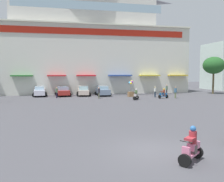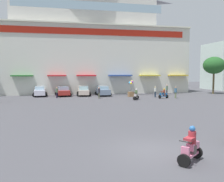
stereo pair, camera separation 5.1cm
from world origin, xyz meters
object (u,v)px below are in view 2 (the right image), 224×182
(plaza_tree_1, at_px, (214,65))
(pedestrian_2, at_px, (176,92))
(parked_car_2, at_px, (84,91))
(balloon_vendor_cart, at_px, (131,89))
(scooter_rider_7, at_px, (164,94))
(pedestrian_0, at_px, (155,91))
(parked_car_3, at_px, (103,91))
(pedestrian_1, at_px, (99,92))
(parked_car_0, at_px, (40,91))
(pedestrian_3, at_px, (57,92))
(scooter_rider_3, at_px, (191,148))
(scooter_rider_2, at_px, (136,95))
(parked_car_1, at_px, (63,91))
(pedestrian_4, at_px, (167,89))

(plaza_tree_1, relative_size, pedestrian_2, 3.85)
(parked_car_2, height_order, balloon_vendor_cart, balloon_vendor_cart)
(scooter_rider_7, distance_m, pedestrian_0, 1.89)
(parked_car_3, xyz_separation_m, pedestrian_1, (-1.23, -4.05, 0.15))
(parked_car_0, relative_size, pedestrian_0, 2.47)
(parked_car_0, xyz_separation_m, pedestrian_2, (19.52, -6.94, 0.15))
(pedestrian_2, bearing_deg, balloon_vendor_cart, 148.59)
(plaza_tree_1, distance_m, balloon_vendor_cart, 16.06)
(parked_car_3, bearing_deg, pedestrian_1, -106.83)
(pedestrian_0, height_order, pedestrian_1, pedestrian_0)
(pedestrian_1, bearing_deg, balloon_vendor_cart, 15.82)
(parked_car_2, bearing_deg, pedestrian_3, -145.09)
(pedestrian_0, xyz_separation_m, pedestrian_2, (2.33, -1.97, 0.01))
(pedestrian_0, distance_m, pedestrian_2, 3.05)
(parked_car_3, distance_m, scooter_rider_3, 29.05)
(parked_car_2, height_order, pedestrian_2, pedestrian_2)
(scooter_rider_7, bearing_deg, parked_car_0, 159.24)
(scooter_rider_3, xyz_separation_m, scooter_rider_7, (9.01, 23.19, -0.02))
(scooter_rider_2, bearing_deg, scooter_rider_7, 10.91)
(pedestrian_3, bearing_deg, pedestrian_1, -15.84)
(parked_car_2, xyz_separation_m, scooter_rider_2, (6.55, -7.22, -0.15))
(parked_car_0, xyz_separation_m, parked_car_2, (6.82, -0.36, -0.02))
(parked_car_2, relative_size, pedestrian_2, 2.55)
(pedestrian_3, distance_m, balloon_vendor_cart, 11.17)
(scooter_rider_2, height_order, balloon_vendor_cart, balloon_vendor_cart)
(plaza_tree_1, distance_m, parked_car_3, 19.92)
(balloon_vendor_cart, bearing_deg, scooter_rider_3, -100.87)
(parked_car_1, height_order, scooter_rider_7, parked_car_1)
(pedestrian_0, bearing_deg, scooter_rider_7, -71.97)
(balloon_vendor_cart, bearing_deg, parked_car_3, 147.14)
(plaza_tree_1, bearing_deg, scooter_rider_3, -125.95)
(plaza_tree_1, xyz_separation_m, pedestrian_2, (-9.80, -5.37, -4.00))
(scooter_rider_2, distance_m, balloon_vendor_cart, 4.17)
(parked_car_0, distance_m, parked_car_2, 6.82)
(parked_car_0, bearing_deg, scooter_rider_3, -73.68)
(plaza_tree_1, height_order, parked_car_0, plaza_tree_1)
(parked_car_0, distance_m, pedestrian_3, 4.21)
(scooter_rider_2, bearing_deg, pedestrian_3, 157.98)
(parked_car_3, distance_m, pedestrian_4, 10.45)
(scooter_rider_2, bearing_deg, plaza_tree_1, 20.65)
(parked_car_1, xyz_separation_m, parked_car_2, (3.25, -0.23, 0.02))
(scooter_rider_3, distance_m, pedestrian_3, 27.36)
(parked_car_3, bearing_deg, scooter_rider_3, -92.16)
(pedestrian_1, distance_m, pedestrian_3, 6.20)
(parked_car_1, relative_size, pedestrian_0, 2.73)
(scooter_rider_3, height_order, pedestrian_1, pedestrian_1)
(parked_car_3, relative_size, pedestrian_2, 2.67)
(scooter_rider_2, xyz_separation_m, pedestrian_2, (6.15, 0.64, 0.32))
(scooter_rider_2, distance_m, pedestrian_3, 11.55)
(scooter_rider_3, relative_size, pedestrian_2, 0.91)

